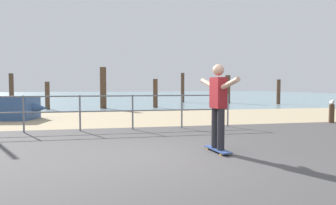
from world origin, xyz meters
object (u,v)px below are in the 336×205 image
Objects in this scene: skateboard at (218,150)px; skateboarder at (218,101)px; bollard_short at (332,114)px; seagull at (332,102)px.

skateboarder is at bearing -172.87° from skateboard.
bollard_short reaches higher than skateboard.
seagull is (5.61, 3.62, 0.68)m from skateboard.
seagull reaches higher than skateboard.
skateboard is 0.50× the size of skateboarder.
bollard_short is at bearing 32.86° from skateboard.
bollard_short is 1.47× the size of seagull.
skateboarder is 6.68m from seagull.
skateboard is 0.95m from skateboarder.
skateboard is at bearing -147.21° from seagull.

